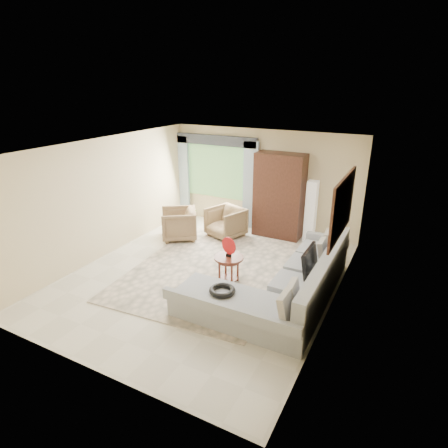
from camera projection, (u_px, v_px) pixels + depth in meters
The scene contains 17 objects.
ground at pixel (205, 276), 7.59m from camera, with size 6.00×6.00×0.00m, color silver.
area_rug at pixel (210, 269), 7.83m from camera, with size 3.00×4.00×0.02m, color beige.
sectional_sofa at pixel (287, 289), 6.57m from camera, with size 2.30×3.46×0.90m.
tv_screen at pixel (310, 261), 6.60m from camera, with size 0.06×0.74×0.48m, color black.
garden_hose at pixel (222, 290), 6.02m from camera, with size 0.43×0.43×0.09m, color black.
coffee_table at pixel (229, 269), 7.22m from camera, with size 0.57×0.57×0.57m.
red_disc at pixel (229, 246), 7.04m from camera, with size 0.34×0.34×0.03m, color red.
armchair_left at pixel (179, 224), 9.27m from camera, with size 0.82×0.84×0.77m, color #9A7E54.
armchair_right at pixel (226, 222), 9.39m from camera, with size 0.80×0.83×0.75m, color olive.
potted_plant at pixel (190, 214), 10.23m from camera, with size 0.54×0.47×0.60m, color #999999.
armoire at pixel (279, 196), 9.23m from camera, with size 1.20×0.55×2.10m, color black.
floor_lamp at pixel (311, 211), 9.04m from camera, with size 0.24×0.24×1.50m, color silver.
window at pixel (217, 172), 10.13m from camera, with size 1.80×0.04×1.40m, color #669E59.
curtain_left at pixel (183, 177), 10.60m from camera, with size 0.40×0.08×2.30m, color #9EB7CC.
curtain_right at pixel (250, 186), 9.69m from camera, with size 0.40×0.08×2.30m, color #9EB7CC.
valance at pixel (215, 140), 9.77m from camera, with size 2.40×0.12×0.26m, color #1E232D.
wall_mirror at pixel (342, 207), 6.19m from camera, with size 0.05×1.70×1.05m.
Camera 1 is at (3.45, -5.77, 3.70)m, focal length 30.00 mm.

